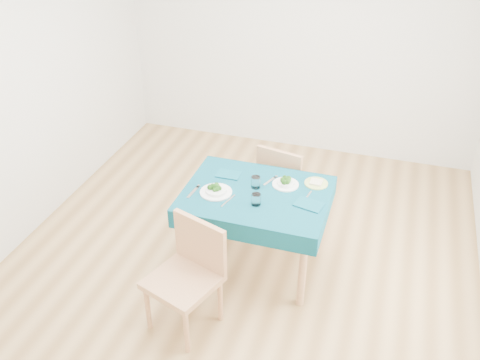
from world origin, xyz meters
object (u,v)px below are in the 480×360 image
(chair_near, at_px, (181,266))
(side_plate, at_px, (316,183))
(table, at_px, (256,231))
(bowl_near, at_px, (216,189))
(bowl_far, at_px, (286,182))
(chair_far, at_px, (288,171))

(chair_near, xyz_separation_m, side_plate, (0.75, 1.07, 0.19))
(table, distance_m, bowl_near, 0.53)
(table, bearing_deg, bowl_far, 42.65)
(table, height_order, side_plate, side_plate)
(bowl_near, relative_size, side_plate, 1.33)
(table, relative_size, bowl_far, 5.30)
(table, height_order, chair_near, chair_near)
(side_plate, bearing_deg, chair_near, -125.08)
(chair_near, height_order, side_plate, chair_near)
(chair_far, bearing_deg, chair_near, 87.52)
(side_plate, bearing_deg, chair_far, 125.62)
(table, distance_m, chair_far, 0.77)
(chair_near, height_order, bowl_near, chair_near)
(table, xyz_separation_m, bowl_near, (-0.31, -0.10, 0.42))
(chair_near, relative_size, bowl_far, 5.35)
(table, relative_size, chair_near, 0.99)
(bowl_near, bearing_deg, chair_far, 64.99)
(table, xyz_separation_m, chair_far, (0.09, 0.75, 0.16))
(chair_near, bearing_deg, side_plate, 74.05)
(chair_far, bearing_deg, table, 95.65)
(chair_far, relative_size, bowl_near, 4.20)
(bowl_far, bearing_deg, chair_far, 100.52)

